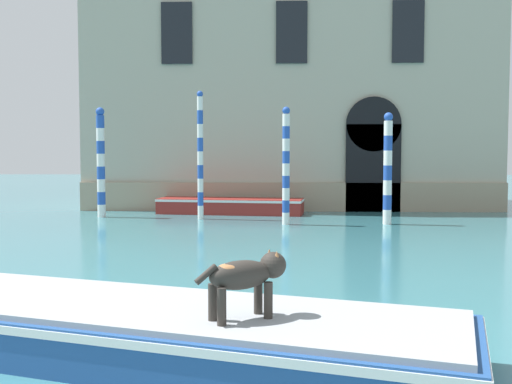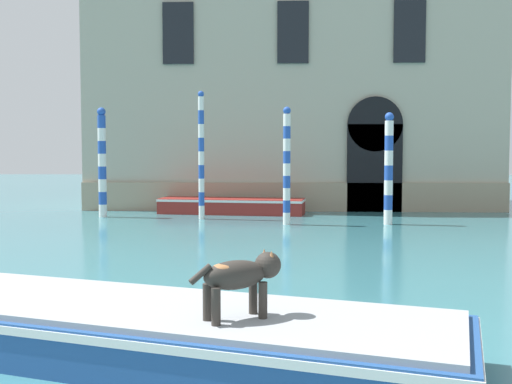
{
  "view_description": "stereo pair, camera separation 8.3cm",
  "coord_description": "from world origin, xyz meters",
  "px_view_note": "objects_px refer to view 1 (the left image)",
  "views": [
    {
      "loc": [
        3.39,
        -0.25,
        2.08
      ],
      "look_at": [
        2.9,
        13.59,
        1.2
      ],
      "focal_mm": 42.0,
      "sensor_mm": 36.0,
      "label": 1
    },
    {
      "loc": [
        3.48,
        -0.24,
        2.08
      ],
      "look_at": [
        2.9,
        13.59,
        1.2
      ],
      "focal_mm": 42.0,
      "sensor_mm": 36.0,
      "label": 2
    }
  ],
  "objects_px": {
    "boat_foreground": "(163,330)",
    "mooring_pole_0": "(200,155)",
    "boat_moored_near_palazzo": "(231,206)",
    "mooring_pole_2": "(388,168)",
    "mooring_pole_3": "(286,165)",
    "dog_on_deck": "(247,275)",
    "mooring_pole_1": "(101,162)"
  },
  "relations": [
    {
      "from": "boat_foreground",
      "to": "mooring_pole_3",
      "type": "xyz_separation_m",
      "value": [
        1.41,
        11.61,
        1.45
      ]
    },
    {
      "from": "dog_on_deck",
      "to": "boat_foreground",
      "type": "bearing_deg",
      "value": 121.75
    },
    {
      "from": "mooring_pole_1",
      "to": "mooring_pole_2",
      "type": "relative_size",
      "value": 1.09
    },
    {
      "from": "dog_on_deck",
      "to": "mooring_pole_2",
      "type": "relative_size",
      "value": 0.25
    },
    {
      "from": "mooring_pole_1",
      "to": "boat_foreground",
      "type": "bearing_deg",
      "value": -71.05
    },
    {
      "from": "mooring_pole_3",
      "to": "dog_on_deck",
      "type": "bearing_deg",
      "value": -92.54
    },
    {
      "from": "boat_foreground",
      "to": "mooring_pole_3",
      "type": "relative_size",
      "value": 1.86
    },
    {
      "from": "mooring_pole_1",
      "to": "mooring_pole_2",
      "type": "bearing_deg",
      "value": -10.71
    },
    {
      "from": "boat_foreground",
      "to": "mooring_pole_1",
      "type": "bearing_deg",
      "value": 125.7
    },
    {
      "from": "dog_on_deck",
      "to": "mooring_pole_3",
      "type": "distance_m",
      "value": 12.09
    },
    {
      "from": "dog_on_deck",
      "to": "mooring_pole_3",
      "type": "height_order",
      "value": "mooring_pole_3"
    },
    {
      "from": "boat_foreground",
      "to": "mooring_pole_0",
      "type": "bearing_deg",
      "value": 112.42
    },
    {
      "from": "dog_on_deck",
      "to": "mooring_pole_2",
      "type": "distance_m",
      "value": 12.75
    },
    {
      "from": "boat_foreground",
      "to": "mooring_pole_0",
      "type": "distance_m",
      "value": 13.2
    },
    {
      "from": "boat_moored_near_palazzo",
      "to": "mooring_pole_1",
      "type": "relative_size",
      "value": 1.44
    },
    {
      "from": "mooring_pole_0",
      "to": "mooring_pole_3",
      "type": "distance_m",
      "value": 3.07
    },
    {
      "from": "mooring_pole_2",
      "to": "mooring_pole_3",
      "type": "bearing_deg",
      "value": -176.6
    },
    {
      "from": "dog_on_deck",
      "to": "mooring_pole_0",
      "type": "relative_size",
      "value": 0.21
    },
    {
      "from": "dog_on_deck",
      "to": "mooring_pole_3",
      "type": "xyz_separation_m",
      "value": [
        0.54,
        12.05,
        0.79
      ]
    },
    {
      "from": "mooring_pole_0",
      "to": "boat_foreground",
      "type": "bearing_deg",
      "value": -84.33
    },
    {
      "from": "mooring_pole_0",
      "to": "mooring_pole_1",
      "type": "height_order",
      "value": "mooring_pole_0"
    },
    {
      "from": "boat_moored_near_palazzo",
      "to": "mooring_pole_0",
      "type": "height_order",
      "value": "mooring_pole_0"
    },
    {
      "from": "dog_on_deck",
      "to": "mooring_pole_3",
      "type": "bearing_deg",
      "value": 56.13
    },
    {
      "from": "boat_foreground",
      "to": "mooring_pole_2",
      "type": "distance_m",
      "value": 12.66
    },
    {
      "from": "boat_moored_near_palazzo",
      "to": "mooring_pole_3",
      "type": "bearing_deg",
      "value": -51.83
    },
    {
      "from": "boat_foreground",
      "to": "dog_on_deck",
      "type": "distance_m",
      "value": 1.18
    },
    {
      "from": "boat_foreground",
      "to": "mooring_pole_0",
      "type": "xyz_separation_m",
      "value": [
        -1.29,
        13.02,
        1.76
      ]
    },
    {
      "from": "boat_foreground",
      "to": "mooring_pole_2",
      "type": "xyz_separation_m",
      "value": [
        4.41,
        11.78,
        1.38
      ]
    },
    {
      "from": "mooring_pole_1",
      "to": "mooring_pole_3",
      "type": "bearing_deg",
      "value": -17.34
    },
    {
      "from": "boat_foreground",
      "to": "mooring_pole_0",
      "type": "height_order",
      "value": "mooring_pole_0"
    },
    {
      "from": "dog_on_deck",
      "to": "boat_moored_near_palazzo",
      "type": "xyz_separation_m",
      "value": [
        -1.35,
        15.23,
        -0.67
      ]
    },
    {
      "from": "boat_foreground",
      "to": "dog_on_deck",
      "type": "relative_size",
      "value": 7.69
    }
  ]
}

